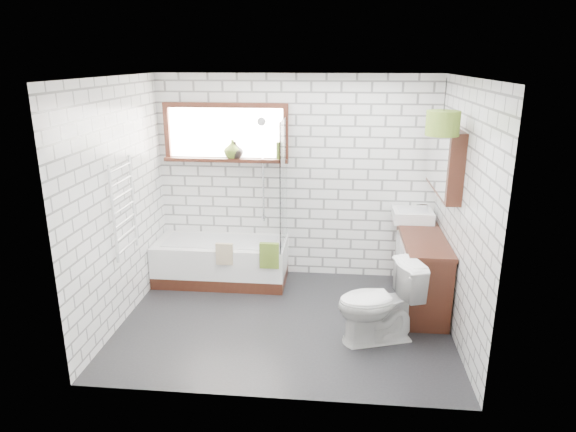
# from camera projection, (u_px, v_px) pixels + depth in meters

# --- Properties ---
(floor) EXTENTS (3.40, 2.60, 0.01)m
(floor) POSITION_uv_depth(u_px,v_px,m) (285.00, 321.00, 5.44)
(floor) COLOR black
(floor) RESTS_ON ground
(ceiling) EXTENTS (3.40, 2.60, 0.01)m
(ceiling) POSITION_uv_depth(u_px,v_px,m) (285.00, 76.00, 4.70)
(ceiling) COLOR white
(ceiling) RESTS_ON ground
(wall_back) EXTENTS (3.40, 0.01, 2.50)m
(wall_back) POSITION_uv_depth(u_px,v_px,m) (296.00, 178.00, 6.32)
(wall_back) COLOR white
(wall_back) RESTS_ON ground
(wall_front) EXTENTS (3.40, 0.01, 2.50)m
(wall_front) POSITION_uv_depth(u_px,v_px,m) (267.00, 256.00, 3.83)
(wall_front) COLOR white
(wall_front) RESTS_ON ground
(wall_left) EXTENTS (0.01, 2.60, 2.50)m
(wall_left) POSITION_uv_depth(u_px,v_px,m) (119.00, 203.00, 5.23)
(wall_left) COLOR white
(wall_left) RESTS_ON ground
(wall_right) EXTENTS (0.01, 2.60, 2.50)m
(wall_right) POSITION_uv_depth(u_px,v_px,m) (461.00, 212.00, 4.91)
(wall_right) COLOR white
(wall_right) RESTS_ON ground
(window) EXTENTS (1.52, 0.16, 0.68)m
(window) POSITION_uv_depth(u_px,v_px,m) (226.00, 133.00, 6.19)
(window) COLOR black
(window) RESTS_ON wall_back
(towel_radiator) EXTENTS (0.06, 0.52, 1.00)m
(towel_radiator) POSITION_uv_depth(u_px,v_px,m) (124.00, 208.00, 5.25)
(towel_radiator) COLOR white
(towel_radiator) RESTS_ON wall_left
(mirror_cabinet) EXTENTS (0.16, 1.20, 0.70)m
(mirror_cabinet) POSITION_uv_depth(u_px,v_px,m) (444.00, 159.00, 5.38)
(mirror_cabinet) COLOR black
(mirror_cabinet) RESTS_ON wall_right
(shower_riser) EXTENTS (0.02, 0.02, 1.30)m
(shower_riser) POSITION_uv_depth(u_px,v_px,m) (263.00, 170.00, 6.28)
(shower_riser) COLOR silver
(shower_riser) RESTS_ON wall_back
(bathtub) EXTENTS (1.60, 0.70, 0.52)m
(bathtub) POSITION_uv_depth(u_px,v_px,m) (221.00, 261.00, 6.35)
(bathtub) COLOR white
(bathtub) RESTS_ON floor
(shower_screen) EXTENTS (0.02, 0.72, 1.50)m
(shower_screen) POSITION_uv_depth(u_px,v_px,m) (284.00, 183.00, 5.98)
(shower_screen) COLOR white
(shower_screen) RESTS_ON bathtub
(towel_green) EXTENTS (0.22, 0.06, 0.30)m
(towel_green) POSITION_uv_depth(u_px,v_px,m) (269.00, 256.00, 5.89)
(towel_green) COLOR #546E21
(towel_green) RESTS_ON bathtub
(towel_beige) EXTENTS (0.20, 0.05, 0.26)m
(towel_beige) POSITION_uv_depth(u_px,v_px,m) (224.00, 254.00, 5.93)
(towel_beige) COLOR tan
(towel_beige) RESTS_ON bathtub
(vanity) EXTENTS (0.46, 1.42, 0.82)m
(vanity) POSITION_uv_depth(u_px,v_px,m) (421.00, 269.00, 5.73)
(vanity) COLOR black
(vanity) RESTS_ON floor
(basin) EXTENTS (0.46, 0.40, 0.13)m
(basin) POSITION_uv_depth(u_px,v_px,m) (413.00, 215.00, 6.08)
(basin) COLOR white
(basin) RESTS_ON vanity
(tap) EXTENTS (0.03, 0.03, 0.16)m
(tap) POSITION_uv_depth(u_px,v_px,m) (427.00, 211.00, 6.04)
(tap) COLOR silver
(tap) RESTS_ON vanity
(toilet) EXTENTS (0.69, 0.90, 0.81)m
(toilet) POSITION_uv_depth(u_px,v_px,m) (379.00, 303.00, 4.95)
(toilet) COLOR white
(toilet) RESTS_ON floor
(vase_olive) EXTENTS (0.26, 0.26, 0.23)m
(vase_olive) POSITION_uv_depth(u_px,v_px,m) (233.00, 151.00, 6.21)
(vase_olive) COLOR #5B7323
(vase_olive) RESTS_ON window
(vase_dark) EXTENTS (0.25, 0.25, 0.20)m
(vase_dark) POSITION_uv_depth(u_px,v_px,m) (235.00, 152.00, 6.22)
(vase_dark) COLOR black
(vase_dark) RESTS_ON window
(bottle) EXTENTS (0.08, 0.08, 0.20)m
(bottle) POSITION_uv_depth(u_px,v_px,m) (279.00, 152.00, 6.17)
(bottle) COLOR #5B7323
(bottle) RESTS_ON window
(pendant) EXTENTS (0.30, 0.30, 0.22)m
(pendant) POSITION_uv_depth(u_px,v_px,m) (443.00, 123.00, 4.66)
(pendant) COLOR #546E21
(pendant) RESTS_ON ceiling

